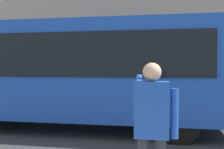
# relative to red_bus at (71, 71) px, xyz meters

# --- Properties ---
(ground_plane) EXTENTS (60.00, 60.00, 0.00)m
(ground_plane) POSITION_rel_red_bus_xyz_m (-1.87, -0.12, -1.68)
(ground_plane) COLOR #38383A
(red_bus) EXTENTS (9.05, 2.54, 3.08)m
(red_bus) POSITION_rel_red_bus_xyz_m (0.00, 0.00, 0.00)
(red_bus) COLOR #1947AD
(red_bus) RESTS_ON ground_plane
(pedestrian_photographer) EXTENTS (0.53, 0.52, 1.70)m
(pedestrian_photographer) POSITION_rel_red_bus_xyz_m (-2.54, 4.45, -0.54)
(pedestrian_photographer) COLOR #2D2D33
(pedestrian_photographer) RESTS_ON sidewalk_curb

